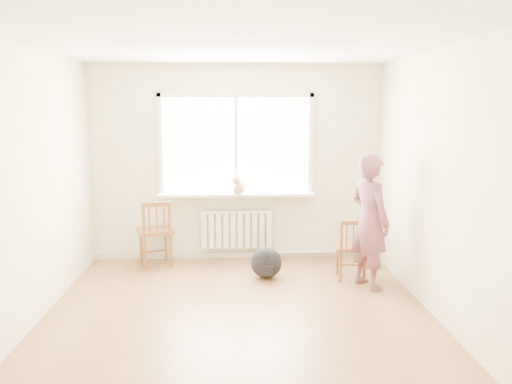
{
  "coord_description": "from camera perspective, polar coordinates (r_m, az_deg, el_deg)",
  "views": [
    {
      "loc": [
        -0.05,
        -4.63,
        2.11
      ],
      "look_at": [
        0.23,
        1.2,
        1.12
      ],
      "focal_mm": 35.0,
      "sensor_mm": 36.0,
      "label": 1
    }
  ],
  "objects": [
    {
      "name": "chair_left",
      "position": [
        6.8,
        -11.39,
        -4.67
      ],
      "size": [
        0.56,
        0.54,
        0.9
      ],
      "rotation": [
        0.0,
        0.0,
        3.46
      ],
      "color": "brown",
      "rests_on": "floor"
    },
    {
      "name": "floor",
      "position": [
        5.08,
        -1.98,
        -14.9
      ],
      "size": [
        4.5,
        4.5,
        0.0
      ],
      "primitive_type": "plane",
      "color": "olive",
      "rests_on": "ground"
    },
    {
      "name": "heating_pipe",
      "position": [
        7.23,
        7.82,
        -6.79
      ],
      "size": [
        1.4,
        0.04,
        0.04
      ],
      "primitive_type": "cylinder",
      "rotation": [
        0.0,
        1.57,
        0.0
      ],
      "color": "silver",
      "rests_on": "back_wall"
    },
    {
      "name": "back_wall",
      "position": [
        6.92,
        -2.28,
        3.29
      ],
      "size": [
        4.0,
        0.01,
        2.7
      ],
      "primitive_type": "cube",
      "color": "beige",
      "rests_on": "ground"
    },
    {
      "name": "windowsill",
      "position": [
        6.87,
        -2.25,
        -0.29
      ],
      "size": [
        2.15,
        0.22,
        0.04
      ],
      "primitive_type": "cube",
      "color": "white",
      "rests_on": "back_wall"
    },
    {
      "name": "backpack",
      "position": [
        6.3,
        1.19,
        -8.11
      ],
      "size": [
        0.45,
        0.38,
        0.39
      ],
      "primitive_type": "ellipsoid",
      "rotation": [
        0.0,
        0.0,
        -0.25
      ],
      "color": "black",
      "rests_on": "floor"
    },
    {
      "name": "cat",
      "position": [
        6.76,
        -2.0,
        0.74
      ],
      "size": [
        0.26,
        0.43,
        0.29
      ],
      "rotation": [
        0.0,
        0.0,
        -0.26
      ],
      "color": "beige",
      "rests_on": "windowsill"
    },
    {
      "name": "person",
      "position": [
        5.99,
        12.87,
        -3.31
      ],
      "size": [
        0.6,
        0.69,
        1.59
      ],
      "primitive_type": "imported",
      "rotation": [
        0.0,
        0.0,
        2.03
      ],
      "color": "#C64250",
      "rests_on": "floor"
    },
    {
      "name": "window",
      "position": [
        6.87,
        -2.29,
        5.86
      ],
      "size": [
        2.12,
        0.05,
        1.42
      ],
      "color": "white",
      "rests_on": "back_wall"
    },
    {
      "name": "chair_right",
      "position": [
        6.29,
        10.87,
        -6.44
      ],
      "size": [
        0.41,
        0.39,
        0.77
      ],
      "rotation": [
        0.0,
        0.0,
        3.07
      ],
      "color": "brown",
      "rests_on": "floor"
    },
    {
      "name": "ceiling",
      "position": [
        4.67,
        -2.18,
        16.88
      ],
      "size": [
        4.5,
        4.5,
        0.0
      ],
      "primitive_type": "plane",
      "rotation": [
        3.14,
        0.0,
        0.0
      ],
      "color": "white",
      "rests_on": "back_wall"
    },
    {
      "name": "radiator",
      "position": [
        6.99,
        -2.22,
        -4.23
      ],
      "size": [
        1.0,
        0.12,
        0.55
      ],
      "color": "white",
      "rests_on": "back_wall"
    },
    {
      "name": "baseboard",
      "position": [
        7.17,
        -2.21,
        -7.19
      ],
      "size": [
        4.0,
        0.03,
        0.08
      ],
      "primitive_type": "cube",
      "color": "beige",
      "rests_on": "ground"
    }
  ]
}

